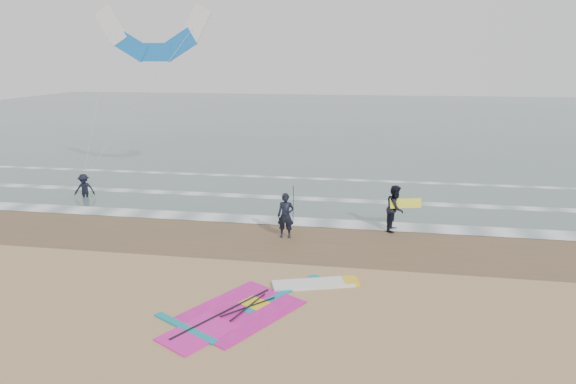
% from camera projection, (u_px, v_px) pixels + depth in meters
% --- Properties ---
extents(ground, '(120.00, 120.00, 0.00)m').
position_uv_depth(ground, '(261.00, 311.00, 14.61)').
color(ground, tan).
rests_on(ground, ground).
extents(sea_water, '(120.00, 80.00, 0.02)m').
position_uv_depth(sea_water, '(349.00, 119.00, 60.38)').
color(sea_water, '#47605E').
rests_on(sea_water, ground).
extents(wet_sand_band, '(120.00, 5.00, 0.01)m').
position_uv_depth(wet_sand_band, '(294.00, 239.00, 20.33)').
color(wet_sand_band, brown).
rests_on(wet_sand_band, ground).
extents(foam_waterline, '(120.00, 9.15, 0.02)m').
position_uv_depth(foam_waterline, '(308.00, 207.00, 24.56)').
color(foam_waterline, white).
rests_on(foam_waterline, ground).
extents(windsurf_rig, '(5.61, 5.31, 0.13)m').
position_uv_depth(windsurf_rig, '(262.00, 304.00, 14.93)').
color(windsurf_rig, white).
rests_on(windsurf_rig, ground).
extents(person_standing, '(0.66, 0.44, 1.82)m').
position_uv_depth(person_standing, '(286.00, 216.00, 20.33)').
color(person_standing, black).
rests_on(person_standing, ground).
extents(person_walking, '(0.94, 1.09, 1.93)m').
position_uv_depth(person_walking, '(395.00, 208.00, 21.13)').
color(person_walking, black).
rests_on(person_walking, ground).
extents(person_wading, '(1.13, 0.80, 1.60)m').
position_uv_depth(person_wading, '(84.00, 183.00, 26.17)').
color(person_wading, black).
rests_on(person_wading, ground).
extents(held_pole, '(0.17, 0.86, 1.82)m').
position_uv_depth(held_pole, '(293.00, 206.00, 20.18)').
color(held_pole, black).
rests_on(held_pole, ground).
extents(carried_kiteboard, '(1.30, 0.51, 0.39)m').
position_uv_depth(carried_kiteboard, '(406.00, 203.00, 20.91)').
color(carried_kiteboard, yellow).
rests_on(carried_kiteboard, ground).
extents(surf_kite, '(6.37, 2.90, 8.60)m').
position_uv_depth(surf_kite, '(153.00, 39.00, 26.55)').
color(surf_kite, white).
rests_on(surf_kite, ground).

